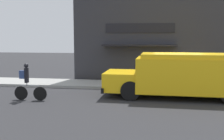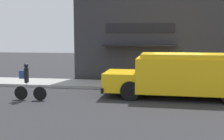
% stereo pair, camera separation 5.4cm
% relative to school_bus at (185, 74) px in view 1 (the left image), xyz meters
% --- Properties ---
extents(ground_plane, '(70.00, 70.00, 0.00)m').
position_rel_school_bus_xyz_m(ground_plane, '(-0.19, 1.36, -1.10)').
color(ground_plane, '#2B2B2D').
extents(sidewalk, '(28.00, 2.37, 0.15)m').
position_rel_school_bus_xyz_m(sidewalk, '(-0.19, 2.54, -1.02)').
color(sidewalk, '#999993').
rests_on(sidewalk, ground_plane).
extents(storefront, '(12.73, 1.11, 5.54)m').
position_rel_school_bus_xyz_m(storefront, '(-0.28, 4.13, 1.67)').
color(storefront, '#2D2D33').
rests_on(storefront, ground_plane).
extents(school_bus, '(6.88, 2.84, 2.06)m').
position_rel_school_bus_xyz_m(school_bus, '(0.00, 0.00, 0.00)').
color(school_bus, yellow).
rests_on(school_bus, ground_plane).
extents(cyclist, '(1.52, 0.20, 1.66)m').
position_rel_school_bus_xyz_m(cyclist, '(-7.02, -1.58, -0.29)').
color(cyclist, black).
rests_on(cyclist, ground_plane).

